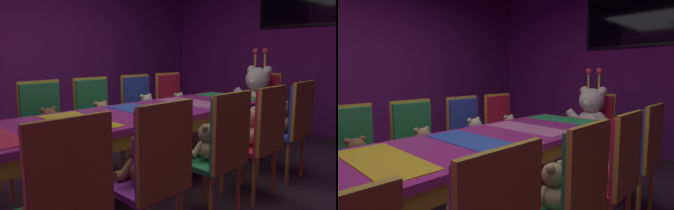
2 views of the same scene
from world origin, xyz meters
TOP-DOWN VIEW (x-y plane):
  - wall_back at (0.00, 3.20)m, footprint 5.20×0.12m
  - wall_left at (-2.60, 0.00)m, footprint 0.12×6.40m
  - banquet_table at (0.00, -0.00)m, footprint 0.90×3.06m
  - chair_left_1 at (-0.84, -0.57)m, footprint 0.42×0.41m
  - teddy_left_1 at (-0.70, -0.57)m, footprint 0.24×0.31m
  - chair_left_2 at (-0.85, -0.00)m, footprint 0.42×0.41m
  - teddy_left_2 at (-0.71, -0.00)m, footprint 0.24×0.30m
  - chair_left_3 at (-0.83, 0.60)m, footprint 0.42×0.41m
  - teddy_left_3 at (-0.68, 0.60)m, footprint 0.25×0.33m
  - chair_left_4 at (-0.84, 1.16)m, footprint 0.42×0.41m
  - teddy_left_4 at (-0.69, 1.16)m, footprint 0.23×0.29m
  - chair_right_2 at (0.85, 0.02)m, footprint 0.42×0.41m
  - teddy_right_2 at (0.71, 0.02)m, footprint 0.23×0.30m
  - chair_right_3 at (0.85, 0.57)m, footprint 0.42×0.41m
  - teddy_right_3 at (0.71, 0.57)m, footprint 0.27×0.35m
  - chair_right_4 at (0.83, 1.21)m, footprint 0.42×0.41m
  - teddy_right_4 at (0.69, 1.21)m, footprint 0.26×0.33m
  - throne_chair at (0.00, 2.07)m, footprint 0.41×0.42m
  - king_teddy_bear at (0.00, 1.90)m, footprint 0.66×0.51m
  - wall_tv at (0.00, 3.11)m, footprint 1.41×0.06m

SIDE VIEW (x-z plane):
  - teddy_left_4 at x=-0.69m, z-range 0.44..0.72m
  - teddy_right_2 at x=0.71m, z-range 0.44..0.72m
  - teddy_left_2 at x=-0.71m, z-range 0.44..0.73m
  - teddy_left_1 at x=-0.70m, z-range 0.44..0.73m
  - teddy_left_3 at x=-0.68m, z-range 0.44..0.75m
  - teddy_right_4 at x=0.69m, z-range 0.44..0.75m
  - chair_left_1 at x=-0.84m, z-range 0.10..1.09m
  - chair_left_2 at x=-0.85m, z-range 0.10..1.09m
  - chair_left_3 at x=-0.83m, z-range 0.10..1.09m
  - chair_left_4 at x=-0.84m, z-range 0.10..1.09m
  - chair_right_2 at x=0.85m, z-range 0.10..1.09m
  - chair_right_3 at x=0.85m, z-range 0.10..1.09m
  - chair_right_4 at x=0.83m, z-range 0.10..1.09m
  - throne_chair at x=0.00m, z-range 0.10..1.09m
  - teddy_right_3 at x=0.71m, z-range 0.43..0.76m
  - banquet_table at x=0.00m, z-range 0.28..1.03m
  - king_teddy_bear at x=0.00m, z-range 0.31..1.15m
  - wall_back at x=0.00m, z-range 0.00..2.80m
  - wall_left at x=-2.60m, z-range 0.00..2.80m
  - wall_tv at x=0.00m, z-range 1.64..2.46m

